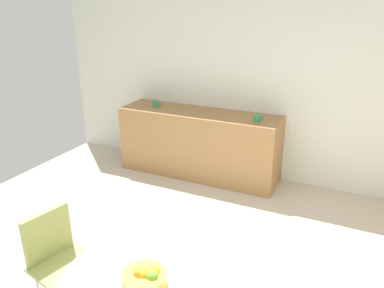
# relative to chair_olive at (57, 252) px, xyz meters

# --- Properties ---
(wall_back) EXTENTS (6.00, 0.10, 2.60)m
(wall_back) POSITION_rel_chair_olive_xyz_m (0.70, 3.05, 0.78)
(wall_back) COLOR silver
(wall_back) RESTS_ON ground_plane
(counter_block) EXTENTS (2.18, 0.60, 0.90)m
(counter_block) POSITION_rel_chair_olive_xyz_m (-0.05, 2.70, -0.07)
(counter_block) COLOR #9E7042
(counter_block) RESTS_ON ground_plane
(chair_olive) EXTENTS (0.50, 0.50, 0.83)m
(chair_olive) POSITION_rel_chair_olive_xyz_m (0.00, 0.00, 0.00)
(chair_olive) COLOR silver
(chair_olive) RESTS_ON ground_plane
(fruit_bowl) EXTENTS (0.26, 0.26, 0.11)m
(fruit_bowl) POSITION_rel_chair_olive_xyz_m (0.91, -0.22, 0.27)
(fruit_bowl) COLOR gold
(fruit_bowl) RESTS_ON round_table
(mug_white) EXTENTS (0.13, 0.08, 0.09)m
(mug_white) POSITION_rel_chair_olive_xyz_m (0.76, 2.60, 0.43)
(mug_white) COLOR #338C59
(mug_white) RESTS_ON counter_block
(mug_green) EXTENTS (0.13, 0.08, 0.09)m
(mug_green) POSITION_rel_chair_olive_xyz_m (-0.70, 2.68, 0.43)
(mug_green) COLOR #338C59
(mug_green) RESTS_ON counter_block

